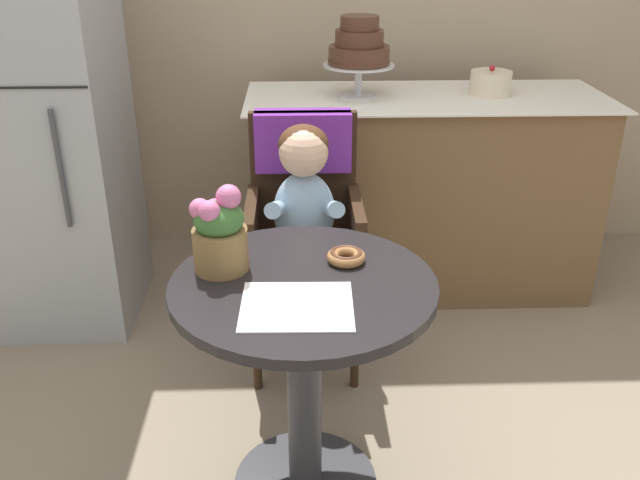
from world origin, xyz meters
name	(u,v)px	position (x,y,z in m)	size (l,w,h in m)	color
cafe_table	(304,348)	(0.00, 0.00, 0.51)	(0.72, 0.72, 0.72)	black
wicker_chair	(304,201)	(0.01, 0.77, 0.64)	(0.42, 0.45, 0.95)	#332114
seated_child	(304,207)	(0.01, 0.61, 0.68)	(0.27, 0.32, 0.73)	#8CADCC
paper_napkin	(297,306)	(-0.02, -0.13, 0.72)	(0.28, 0.24, 0.00)	white
donut_front	(346,256)	(0.12, 0.11, 0.74)	(0.11, 0.11, 0.03)	#AD7542
flower_vase	(220,230)	(-0.22, 0.08, 0.84)	(0.15, 0.15, 0.25)	brown
display_counter	(421,193)	(0.55, 1.30, 0.45)	(1.56, 0.62, 0.90)	brown
tiered_cake_stand	(359,48)	(0.25, 1.30, 1.10)	(0.30, 0.30, 0.33)	silver
round_layer_cake	(491,83)	(0.82, 1.32, 0.95)	(0.18, 0.18, 0.12)	beige
refrigerator	(37,124)	(-1.05, 1.10, 0.85)	(0.64, 0.63, 1.70)	#9EA0A5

